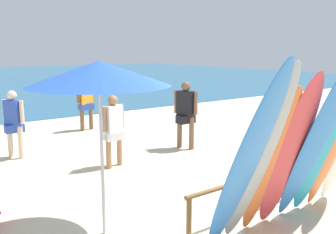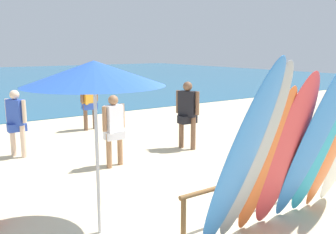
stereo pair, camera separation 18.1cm
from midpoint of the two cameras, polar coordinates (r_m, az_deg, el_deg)
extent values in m
plane|color=beige|center=(18.05, -22.14, 2.13)|extent=(60.00, 60.00, 0.00)
cylinder|color=brown|center=(4.83, 2.20, -15.66)|extent=(0.07, 0.07, 0.58)
cylinder|color=brown|center=(6.77, 21.49, -8.52)|extent=(0.07, 0.07, 0.58)
cylinder|color=brown|center=(5.61, 13.74, -8.88)|extent=(2.91, 0.06, 0.06)
ellipsoid|color=#337AD1|center=(4.10, 10.96, -7.07)|extent=(0.63, 1.08, 2.39)
ellipsoid|color=#999EA3|center=(4.35, 12.86, -6.48)|extent=(0.50, 1.02, 2.34)
ellipsoid|color=orange|center=(4.77, 14.74, -6.97)|extent=(0.59, 0.77, 2.03)
ellipsoid|color=#D13D42|center=(4.96, 17.53, -5.45)|extent=(0.62, 0.83, 2.20)
ellipsoid|color=#337AD1|center=(5.14, 21.82, -2.48)|extent=(0.57, 1.13, 2.66)
ellipsoid|color=#289EC6|center=(5.51, 22.36, -3.69)|extent=(0.60, 0.90, 2.28)
cylinder|color=#9E704C|center=(7.58, -9.99, -5.33)|extent=(0.11, 0.11, 0.73)
cylinder|color=#9E704C|center=(7.77, -8.30, -4.88)|extent=(0.11, 0.11, 0.73)
cube|color=silver|center=(7.60, -9.20, -2.87)|extent=(0.39, 0.24, 0.18)
cube|color=silver|center=(7.52, -9.28, -0.33)|extent=(0.41, 0.29, 0.57)
sphere|color=#9E704C|center=(7.46, -9.37, 2.60)|extent=(0.21, 0.21, 0.21)
cylinder|color=#9E704C|center=(7.37, -10.69, -0.36)|extent=(0.09, 0.09, 0.51)
cylinder|color=#9E704C|center=(7.68, -7.93, 0.17)|extent=(0.09, 0.09, 0.51)
cylinder|color=brown|center=(11.17, -13.80, -0.15)|extent=(0.12, 0.12, 0.79)
cylinder|color=brown|center=(11.36, -12.46, 0.09)|extent=(0.12, 0.12, 0.79)
cube|color=#2D4CB2|center=(11.21, -13.19, 1.64)|extent=(0.42, 0.26, 0.19)
cube|color=orange|center=(11.16, -13.28, 3.53)|extent=(0.45, 0.30, 0.62)
sphere|color=brown|center=(11.12, -13.37, 5.68)|extent=(0.22, 0.22, 0.22)
cylinder|color=brown|center=(11.01, -14.38, 3.56)|extent=(0.10, 0.10, 0.55)
cylinder|color=brown|center=(11.31, -12.21, 3.84)|extent=(0.10, 0.10, 0.55)
cylinder|color=beige|center=(9.03, -24.06, -3.48)|extent=(0.11, 0.11, 0.74)
cylinder|color=beige|center=(8.81, -22.66, -3.70)|extent=(0.11, 0.11, 0.74)
cube|color=#2D4CB2|center=(8.85, -23.52, -1.63)|extent=(0.40, 0.25, 0.18)
cube|color=#2D4CB2|center=(8.79, -23.69, 0.59)|extent=(0.38, 0.43, 0.58)
sphere|color=beige|center=(8.74, -23.88, 3.15)|extent=(0.21, 0.21, 0.21)
cylinder|color=beige|center=(8.96, -24.81, 0.89)|extent=(0.09, 0.09, 0.52)
cylinder|color=beige|center=(8.61, -22.54, 0.71)|extent=(0.09, 0.09, 0.52)
cylinder|color=brown|center=(9.03, 1.25, -2.33)|extent=(0.12, 0.12, 0.80)
cylinder|color=brown|center=(8.88, 3.14, -2.57)|extent=(0.12, 0.12, 0.80)
cube|color=black|center=(8.88, 2.20, -0.33)|extent=(0.43, 0.27, 0.19)
cube|color=black|center=(8.82, 2.22, 2.08)|extent=(0.37, 0.47, 0.63)
sphere|color=brown|center=(8.76, 2.24, 4.85)|extent=(0.23, 0.23, 0.23)
cylinder|color=brown|center=(8.94, 0.71, 2.43)|extent=(0.10, 0.10, 0.56)
cylinder|color=brown|center=(8.69, 3.77, 2.18)|extent=(0.10, 0.10, 0.56)
cylinder|color=silver|center=(4.77, -11.41, -5.69)|extent=(0.04, 0.04, 2.21)
cone|color=blue|center=(4.59, -11.88, 6.73)|extent=(1.78, 1.78, 0.31)
camera|label=1|loc=(0.09, -90.72, -0.13)|focal=38.81mm
camera|label=2|loc=(0.09, 89.28, 0.13)|focal=38.81mm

